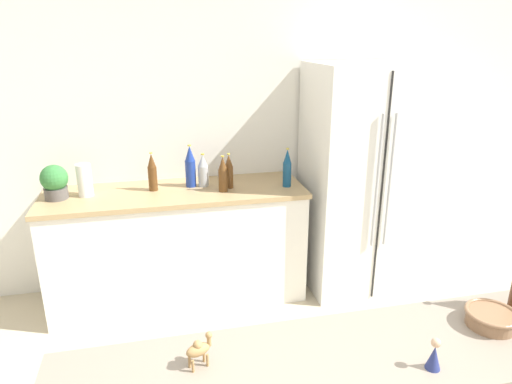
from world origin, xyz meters
TOP-DOWN VIEW (x-y plane):
  - wall_back at (0.00, 2.73)m, footprint 8.00×0.06m
  - back_counter at (-0.38, 2.40)m, footprint 1.91×0.63m
  - refrigerator at (1.07, 2.34)m, footprint 0.83×0.71m
  - potted_plant at (-1.19, 2.40)m, footprint 0.19×0.19m
  - paper_towel_roll at (-1.00, 2.42)m, footprint 0.10×0.10m
  - back_bottle_0 at (0.02, 2.38)m, footprint 0.06×0.06m
  - back_bottle_1 at (-0.25, 2.47)m, footprint 0.08×0.08m
  - back_bottle_2 at (-0.53, 2.44)m, footprint 0.07×0.07m
  - back_bottle_3 at (0.45, 2.31)m, footprint 0.06×0.06m
  - back_bottle_4 at (-0.03, 2.30)m, footprint 0.07×0.07m
  - back_bottle_5 at (-0.16, 2.46)m, footprint 0.08×0.08m
  - fruit_bowl at (0.68, 0.39)m, footprint 0.19×0.19m
  - camel_figurine at (-0.41, 0.41)m, footprint 0.10×0.07m
  - wise_man_figurine_blue at (0.33, 0.23)m, footprint 0.05×0.05m

SIDE VIEW (x-z plane):
  - back_counter at x=-0.38m, z-range 0.00..0.89m
  - refrigerator at x=1.07m, z-range 0.00..1.78m
  - fruit_bowl at x=0.68m, z-range 0.95..1.01m
  - wise_man_figurine_blue at x=0.33m, z-range 0.93..1.05m
  - paper_towel_roll at x=-1.00m, z-range 0.89..1.12m
  - back_bottle_5 at x=-0.16m, z-range 0.88..1.13m
  - potted_plant at x=-1.19m, z-range 0.89..1.13m
  - back_bottle_0 at x=0.02m, z-range 0.88..1.14m
  - camel_figurine at x=-0.41m, z-range 0.95..1.07m
  - back_bottle_4 at x=-0.03m, z-range 0.88..1.15m
  - back_bottle_2 at x=-0.53m, z-range 0.88..1.16m
  - back_bottle_3 at x=0.45m, z-range 0.88..1.17m
  - back_bottle_1 at x=-0.25m, z-range 0.88..1.20m
  - wall_back at x=0.00m, z-range 0.00..2.55m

